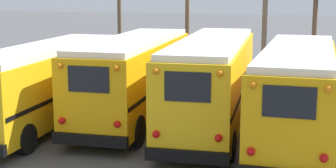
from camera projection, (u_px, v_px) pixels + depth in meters
ground_plane at (171, 124)px, 19.75m from camera, size 160.00×160.00×0.00m
school_bus_0 at (47, 81)px, 19.63m from camera, size 2.57×10.05×3.00m
school_bus_1 at (134, 76)px, 20.05m from camera, size 2.70×9.53×3.24m
school_bus_2 at (212, 80)px, 19.08m from camera, size 2.82×10.35×3.31m
school_bus_3 at (297, 91)px, 17.11m from camera, size 2.71×9.73×3.22m
fence_line at (207, 69)px, 26.51m from camera, size 17.36×0.06×1.42m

